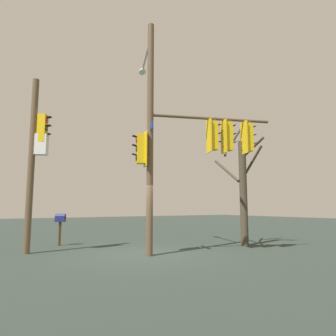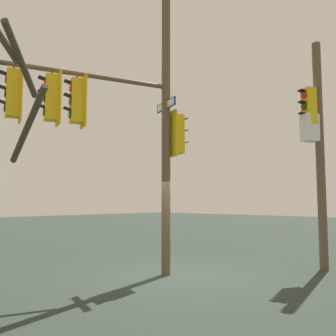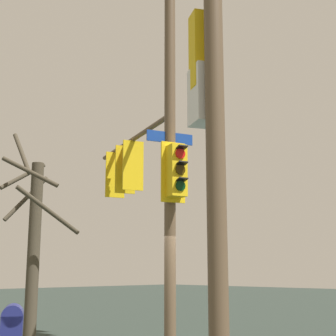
% 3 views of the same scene
% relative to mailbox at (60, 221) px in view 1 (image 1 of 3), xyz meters
% --- Properties ---
extents(ground_plane, '(80.00, 80.00, 0.00)m').
position_rel_mailbox_xyz_m(ground_plane, '(1.97, -4.34, -1.11)').
color(ground_plane, '#2A342D').
extents(main_signal_pole_assembly, '(5.20, 4.74, 8.79)m').
position_rel_mailbox_xyz_m(main_signal_pole_assembly, '(3.25, -4.94, 3.49)').
color(main_signal_pole_assembly, brown).
rests_on(main_signal_pole_assembly, ground).
extents(secondary_pole_assembly, '(0.76, 0.54, 6.75)m').
position_rel_mailbox_xyz_m(secondary_pole_assembly, '(-1.46, -1.87, 2.67)').
color(secondary_pole_assembly, brown).
rests_on(secondary_pole_assembly, ground).
extents(mailbox, '(0.50, 0.43, 1.41)m').
position_rel_mailbox_xyz_m(mailbox, '(0.00, 0.00, 0.00)').
color(mailbox, '#4C3823').
rests_on(mailbox, ground).
extents(bare_tree_behind_pole, '(1.96, 1.91, 5.66)m').
position_rel_mailbox_xyz_m(bare_tree_behind_pole, '(7.09, -4.31, 1.61)').
color(bare_tree_behind_pole, '#423A2C').
rests_on(bare_tree_behind_pole, ground).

